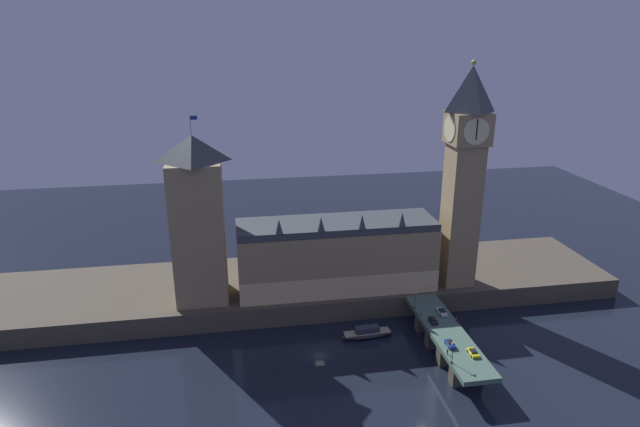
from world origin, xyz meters
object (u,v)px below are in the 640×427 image
(pedestrian_near_rail, at_px, (447,351))
(pedestrian_far_rail, at_px, (421,313))
(car_southbound_lead, at_px, (473,352))
(car_northbound_trail, at_px, (450,344))
(pedestrian_mid_walk, at_px, (456,320))
(car_northbound_lead, at_px, (433,320))
(street_lamp_near, at_px, (453,350))
(boat_upstream, at_px, (367,333))
(victoria_tower, at_px, (198,220))
(car_southbound_trail, at_px, (442,312))
(street_lamp_far, at_px, (415,298))
(clock_tower, at_px, (464,172))

(pedestrian_near_rail, height_order, pedestrian_far_rail, pedestrian_far_rail)
(car_southbound_lead, relative_size, pedestrian_far_rail, 2.37)
(car_northbound_trail, bearing_deg, pedestrian_mid_walk, 59.69)
(pedestrian_far_rail, bearing_deg, car_northbound_lead, -64.10)
(street_lamp_near, distance_m, boat_upstream, 33.14)
(victoria_tower, xyz_separation_m, pedestrian_near_rail, (66.04, -45.35, -25.65))
(car_northbound_trail, bearing_deg, street_lamp_near, -109.29)
(car_southbound_trail, xyz_separation_m, street_lamp_far, (-7.19, 4.43, 3.13))
(victoria_tower, relative_size, car_southbound_trail, 12.53)
(pedestrian_far_rail, height_order, boat_upstream, pedestrian_far_rail)
(pedestrian_near_rail, height_order, boat_upstream, pedestrian_near_rail)
(victoria_tower, bearing_deg, pedestrian_mid_walk, -21.83)
(boat_upstream, bearing_deg, car_southbound_trail, -5.99)
(pedestrian_near_rail, xyz_separation_m, pedestrian_mid_walk, (9.06, 15.27, 0.02))
(victoria_tower, relative_size, street_lamp_far, 9.95)
(pedestrian_near_rail, relative_size, street_lamp_far, 0.28)
(car_northbound_trail, height_order, car_southbound_trail, car_northbound_trail)
(clock_tower, distance_m, car_southbound_trail, 45.89)
(car_southbound_trail, distance_m, street_lamp_near, 26.24)
(pedestrian_mid_walk, distance_m, street_lamp_near, 21.65)
(car_southbound_trail, xyz_separation_m, pedestrian_mid_walk, (2.26, -5.78, 0.29))
(pedestrian_mid_walk, bearing_deg, boat_upstream, 161.97)
(victoria_tower, height_order, street_lamp_near, victoria_tower)
(street_lamp_far, bearing_deg, clock_tower, 39.72)
(pedestrian_mid_walk, bearing_deg, street_lamp_far, 132.80)
(car_southbound_lead, distance_m, pedestrian_near_rail, 6.90)
(car_northbound_lead, relative_size, pedestrian_near_rail, 2.27)
(pedestrian_far_rail, distance_m, boat_upstream, 17.70)
(pedestrian_near_rail, relative_size, pedestrian_mid_walk, 0.98)
(car_southbound_trail, bearing_deg, pedestrian_far_rail, 179.36)
(victoria_tower, height_order, car_southbound_lead, victoria_tower)
(street_lamp_near, bearing_deg, pedestrian_far_rail, 89.09)
(car_southbound_lead, height_order, street_lamp_far, street_lamp_far)
(street_lamp_near, xyz_separation_m, street_lamp_far, (-0.00, 29.44, -0.22))
(clock_tower, bearing_deg, pedestrian_mid_walk, -111.85)
(pedestrian_far_rail, distance_m, street_lamp_far, 5.20)
(clock_tower, distance_m, pedestrian_far_rail, 47.99)
(clock_tower, relative_size, pedestrian_mid_walk, 43.09)
(clock_tower, xyz_separation_m, pedestrian_mid_walk, (-10.86, -27.09, -38.17))
(victoria_tower, relative_size, car_southbound_lead, 14.26)
(clock_tower, height_order, pedestrian_near_rail, clock_tower)
(car_southbound_trail, bearing_deg, car_northbound_lead, -134.63)
(clock_tower, xyz_separation_m, car_northbound_trail, (-17.66, -38.71, -38.38))
(pedestrian_far_rail, bearing_deg, pedestrian_near_rail, -90.00)
(street_lamp_far, bearing_deg, pedestrian_mid_walk, -47.20)
(car_southbound_trail, height_order, street_lamp_near, street_lamp_near)
(pedestrian_near_rail, relative_size, street_lamp_near, 0.27)
(victoria_tower, distance_m, street_lamp_far, 72.27)
(victoria_tower, relative_size, street_lamp_near, 9.40)
(car_southbound_lead, xyz_separation_m, car_southbound_trail, (0.00, 22.25, 0.01))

